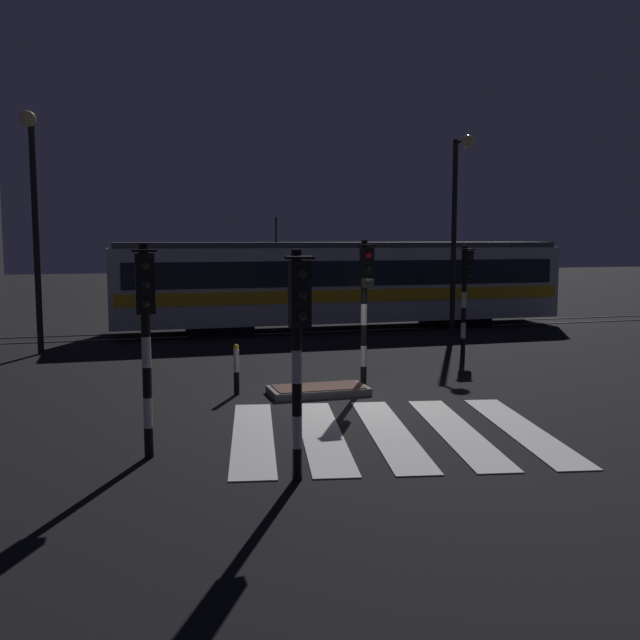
{
  "coord_description": "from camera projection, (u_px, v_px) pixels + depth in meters",
  "views": [
    {
      "loc": [
        -4.6,
        -13.87,
        3.37
      ],
      "look_at": [
        0.3,
        2.98,
        1.4
      ],
      "focal_mm": 40.61,
      "sensor_mm": 36.0,
      "label": 1
    }
  ],
  "objects": [
    {
      "name": "rail_far",
      "position": [
        241.0,
        330.0,
        26.84
      ],
      "size": [
        80.0,
        0.12,
        0.03
      ],
      "primitive_type": "cube",
      "color": "#59595E",
      "rests_on": "ground"
    },
    {
      "name": "traffic_light_corner_near_left",
      "position": [
        146.0,
        318.0,
        10.89
      ],
      "size": [
        0.36,
        0.42,
        3.31
      ],
      "color": "black",
      "rests_on": "ground"
    },
    {
      "name": "traffic_light_kerb_mid_left",
      "position": [
        298.0,
        330.0,
        9.84
      ],
      "size": [
        0.36,
        0.42,
        3.23
      ],
      "color": "black",
      "rests_on": "ground"
    },
    {
      "name": "crosswalk_zebra",
      "position": [
        389.0,
        433.0,
        12.61
      ],
      "size": [
        6.24,
        5.62,
        0.02
      ],
      "color": "silver",
      "rests_on": "ground"
    },
    {
      "name": "traffic_light_median_centre",
      "position": [
        365.0,
        291.0,
        16.22
      ],
      "size": [
        0.36,
        0.42,
        3.34
      ],
      "color": "black",
      "rests_on": "ground"
    },
    {
      "name": "traffic_light_corner_far_right",
      "position": [
        466.0,
        283.0,
        21.11
      ],
      "size": [
        0.36,
        0.42,
        3.18
      ],
      "color": "black",
      "rests_on": "ground"
    },
    {
      "name": "ground_plane",
      "position": [
        346.0,
        403.0,
        14.89
      ],
      "size": [
        120.0,
        120.0,
        0.0
      ],
      "primitive_type": "plane",
      "color": "black"
    },
    {
      "name": "bollard_island_edge",
      "position": [
        236.0,
        369.0,
        15.68
      ],
      "size": [
        0.12,
        0.12,
        1.11
      ],
      "color": "black",
      "rests_on": "ground"
    },
    {
      "name": "street_lamp_trackside_right",
      "position": [
        458.0,
        210.0,
        24.78
      ],
      "size": [
        0.44,
        1.21,
        6.79
      ],
      "color": "black",
      "rests_on": "ground"
    },
    {
      "name": "traffic_island",
      "position": [
        318.0,
        390.0,
        15.76
      ],
      "size": [
        2.13,
        1.02,
        0.18
      ],
      "color": "slate",
      "rests_on": "ground"
    },
    {
      "name": "rail_near",
      "position": [
        248.0,
        335.0,
        25.47
      ],
      "size": [
        80.0,
        0.12,
        0.03
      ],
      "primitive_type": "cube",
      "color": "#59595E",
      "rests_on": "ground"
    },
    {
      "name": "street_lamp_trackside_left",
      "position": [
        34.0,
        203.0,
        20.59
      ],
      "size": [
        0.44,
        1.21,
        6.86
      ],
      "color": "black",
      "rests_on": "ground"
    },
    {
      "name": "tram",
      "position": [
        343.0,
        282.0,
        26.99
      ],
      "size": [
        17.04,
        2.58,
        4.15
      ],
      "color": "silver",
      "rests_on": "ground"
    }
  ]
}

